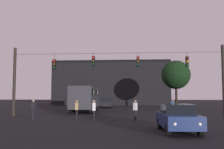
{
  "coord_description": "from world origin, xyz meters",
  "views": [
    {
      "loc": [
        1.64,
        -8.16,
        2.02
      ],
      "look_at": [
        -0.77,
        21.79,
        4.39
      ],
      "focal_mm": 42.11,
      "sensor_mm": 36.0,
      "label": 1
    }
  ],
  "objects_px": {
    "car_near_right": "(178,117)",
    "pedestrian_crossing_center": "(77,108)",
    "pedestrian_crossing_left": "(94,109)",
    "tree_left_silhouette": "(176,75)",
    "car_far_left": "(106,103)",
    "pedestrian_near_bus": "(33,108)",
    "pedestrian_crossing_right": "(135,109)",
    "city_bus": "(86,96)",
    "pedestrian_trailing": "(173,107)"
  },
  "relations": [
    {
      "from": "car_far_left",
      "to": "tree_left_silhouette",
      "type": "distance_m",
      "value": 11.73
    },
    {
      "from": "car_far_left",
      "to": "pedestrian_near_bus",
      "type": "xyz_separation_m",
      "value": [
        -3.87,
        -20.71,
        0.13
      ]
    },
    {
      "from": "pedestrian_crossing_left",
      "to": "tree_left_silhouette",
      "type": "relative_size",
      "value": 0.23
    },
    {
      "from": "car_near_right",
      "to": "pedestrian_near_bus",
      "type": "height_order",
      "value": "pedestrian_near_bus"
    },
    {
      "from": "city_bus",
      "to": "pedestrian_crossing_center",
      "type": "bearing_deg",
      "value": -83.59
    },
    {
      "from": "car_far_left",
      "to": "pedestrian_crossing_left",
      "type": "xyz_separation_m",
      "value": [
        1.27,
        -21.45,
        0.13
      ]
    },
    {
      "from": "pedestrian_crossing_right",
      "to": "car_far_left",
      "type": "bearing_deg",
      "value": 102.43
    },
    {
      "from": "pedestrian_crossing_right",
      "to": "car_near_right",
      "type": "bearing_deg",
      "value": -71.08
    },
    {
      "from": "pedestrian_crossing_left",
      "to": "tree_left_silhouette",
      "type": "xyz_separation_m",
      "value": [
        9.43,
        19.23,
        4.11
      ]
    },
    {
      "from": "car_near_right",
      "to": "pedestrian_near_bus",
      "type": "relative_size",
      "value": 2.67
    },
    {
      "from": "pedestrian_near_bus",
      "to": "car_far_left",
      "type": "bearing_deg",
      "value": 79.41
    },
    {
      "from": "tree_left_silhouette",
      "to": "car_far_left",
      "type": "bearing_deg",
      "value": 168.3
    },
    {
      "from": "city_bus",
      "to": "tree_left_silhouette",
      "type": "relative_size",
      "value": 1.55
    },
    {
      "from": "pedestrian_crossing_left",
      "to": "pedestrian_near_bus",
      "type": "distance_m",
      "value": 5.2
    },
    {
      "from": "car_near_right",
      "to": "pedestrian_near_bus",
      "type": "xyz_separation_m",
      "value": [
        -10.64,
        6.34,
        0.13
      ]
    },
    {
      "from": "car_near_right",
      "to": "pedestrian_crossing_center",
      "type": "xyz_separation_m",
      "value": [
        -7.15,
        6.97,
        0.11
      ]
    },
    {
      "from": "pedestrian_crossing_center",
      "to": "tree_left_silhouette",
      "type": "distance_m",
      "value": 21.42
    },
    {
      "from": "pedestrian_trailing",
      "to": "pedestrian_near_bus",
      "type": "bearing_deg",
      "value": -171.8
    },
    {
      "from": "car_far_left",
      "to": "car_near_right",
      "type": "bearing_deg",
      "value": -75.95
    },
    {
      "from": "city_bus",
      "to": "pedestrian_near_bus",
      "type": "height_order",
      "value": "city_bus"
    },
    {
      "from": "pedestrian_near_bus",
      "to": "pedestrian_trailing",
      "type": "xyz_separation_m",
      "value": [
        11.55,
        1.66,
        0.05
      ]
    },
    {
      "from": "car_far_left",
      "to": "tree_left_silhouette",
      "type": "bearing_deg",
      "value": -11.7
    },
    {
      "from": "city_bus",
      "to": "pedestrian_trailing",
      "type": "bearing_deg",
      "value": -46.49
    },
    {
      "from": "city_bus",
      "to": "pedestrian_trailing",
      "type": "xyz_separation_m",
      "value": [
        9.27,
        -9.77,
        -0.89
      ]
    },
    {
      "from": "city_bus",
      "to": "car_near_right",
      "type": "height_order",
      "value": "city_bus"
    },
    {
      "from": "pedestrian_crossing_center",
      "to": "pedestrian_trailing",
      "type": "xyz_separation_m",
      "value": [
        8.06,
        1.04,
        0.07
      ]
    },
    {
      "from": "pedestrian_crossing_left",
      "to": "tree_left_silhouette",
      "type": "distance_m",
      "value": 21.81
    },
    {
      "from": "car_far_left",
      "to": "pedestrian_crossing_center",
      "type": "distance_m",
      "value": 20.09
    },
    {
      "from": "pedestrian_crossing_center",
      "to": "pedestrian_crossing_right",
      "type": "relative_size",
      "value": 1.0
    },
    {
      "from": "pedestrian_crossing_center",
      "to": "pedestrian_near_bus",
      "type": "height_order",
      "value": "pedestrian_near_bus"
    },
    {
      "from": "car_near_right",
      "to": "tree_left_silhouette",
      "type": "relative_size",
      "value": 0.61
    },
    {
      "from": "city_bus",
      "to": "car_far_left",
      "type": "relative_size",
      "value": 2.51
    },
    {
      "from": "pedestrian_crossing_center",
      "to": "pedestrian_trailing",
      "type": "bearing_deg",
      "value": 7.33
    },
    {
      "from": "car_far_left",
      "to": "pedestrian_crossing_center",
      "type": "relative_size",
      "value": 2.76
    },
    {
      "from": "city_bus",
      "to": "car_near_right",
      "type": "relative_size",
      "value": 2.53
    },
    {
      "from": "pedestrian_trailing",
      "to": "car_far_left",
      "type": "bearing_deg",
      "value": 111.96
    },
    {
      "from": "city_bus",
      "to": "pedestrian_crossing_center",
      "type": "relative_size",
      "value": 6.91
    },
    {
      "from": "car_near_right",
      "to": "pedestrian_crossing_center",
      "type": "bearing_deg",
      "value": 135.73
    },
    {
      "from": "pedestrian_crossing_left",
      "to": "pedestrian_crossing_right",
      "type": "relative_size",
      "value": 1.01
    },
    {
      "from": "pedestrian_crossing_left",
      "to": "pedestrian_crossing_right",
      "type": "xyz_separation_m",
      "value": [
        3.23,
        1.02,
        -0.02
      ]
    },
    {
      "from": "car_far_left",
      "to": "pedestrian_crossing_right",
      "type": "bearing_deg",
      "value": -77.57
    },
    {
      "from": "car_far_left",
      "to": "pedestrian_crossing_left",
      "type": "bearing_deg",
      "value": -86.6
    },
    {
      "from": "car_near_right",
      "to": "pedestrian_crossing_left",
      "type": "relative_size",
      "value": 2.68
    },
    {
      "from": "pedestrian_near_bus",
      "to": "pedestrian_crossing_right",
      "type": "bearing_deg",
      "value": 1.91
    },
    {
      "from": "pedestrian_crossing_left",
      "to": "car_far_left",
      "type": "bearing_deg",
      "value": 93.4
    },
    {
      "from": "car_near_right",
      "to": "pedestrian_trailing",
      "type": "relative_size",
      "value": 2.56
    },
    {
      "from": "city_bus",
      "to": "pedestrian_crossing_center",
      "type": "height_order",
      "value": "city_bus"
    },
    {
      "from": "pedestrian_crossing_left",
      "to": "tree_left_silhouette",
      "type": "height_order",
      "value": "tree_left_silhouette"
    },
    {
      "from": "pedestrian_crossing_right",
      "to": "city_bus",
      "type": "bearing_deg",
      "value": 118.65
    },
    {
      "from": "car_near_right",
      "to": "pedestrian_trailing",
      "type": "distance_m",
      "value": 8.06
    }
  ]
}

